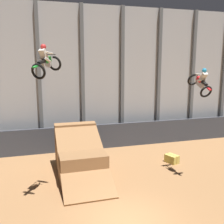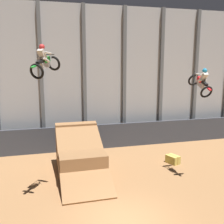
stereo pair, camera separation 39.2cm
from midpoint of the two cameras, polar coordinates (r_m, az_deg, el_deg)
The scene contains 7 objects.
ground_plane at distance 12.57m, azimuth 2.58°, elevation -22.77°, with size 60.00×60.00×0.00m, color #996B42.
arena_back_wall at distance 21.67m, azimuth -7.02°, elevation 7.44°, with size 32.00×0.40×11.47m.
lower_barrier at distance 21.26m, azimuth -6.20°, elevation -5.58°, with size 31.36×0.20×2.00m.
dirt_ramp at distance 17.09m, azimuth -7.72°, elevation -9.71°, with size 2.81×5.84×2.99m.
rider_bike_left_air at distance 12.72m, azimuth -15.08°, elevation 10.37°, with size 1.55×1.76×1.62m.
rider_bike_right_air at distance 15.82m, azimuth 18.07°, elevation 6.20°, with size 0.77×1.86×1.68m.
hay_bale_trackside at distance 19.13m, azimuth 12.31°, elevation -9.92°, with size 0.88×1.05×0.57m.
Camera 1 is at (-3.57, -9.88, 6.92)m, focal length 42.00 mm.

